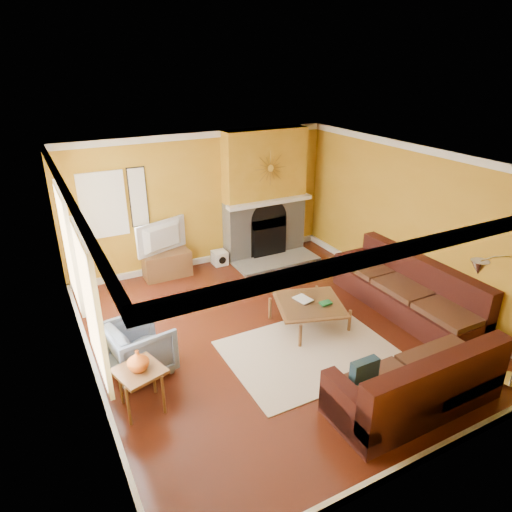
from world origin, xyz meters
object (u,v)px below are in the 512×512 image
sectional_sofa (371,314)px  armchair (140,347)px  side_table (142,389)px  arc_lamp (500,329)px  coffee_table (309,314)px  media_console (167,265)px

sectional_sofa → armchair: (-3.29, 0.89, -0.08)m
side_table → arc_lamp: size_ratio=0.28×
arc_lamp → armchair: bearing=145.5°
side_table → arc_lamp: 4.40m
sectional_sofa → coffee_table: size_ratio=3.55×
side_table → coffee_table: bearing=12.6°
media_console → side_table: size_ratio=1.58×
armchair → arc_lamp: arc_lamp is taller
coffee_table → arc_lamp: 2.81m
arc_lamp → media_console: bearing=115.6°
media_console → coffee_table: bearing=-62.0°
sectional_sofa → side_table: size_ratio=6.28×
side_table → arc_lamp: arc_lamp is taller
coffee_table → media_console: media_console is taller
media_console → armchair: 2.95m
sectional_sofa → armchair: sectional_sofa is taller
coffee_table → armchair: (-2.71, 0.11, 0.17)m
coffee_table → media_console: (-1.48, 2.79, 0.05)m
media_console → side_table: (-1.41, -3.43, 0.04)m
sectional_sofa → side_table: bearing=177.7°
side_table → sectional_sofa: bearing=-2.3°
coffee_table → media_console: size_ratio=1.12×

